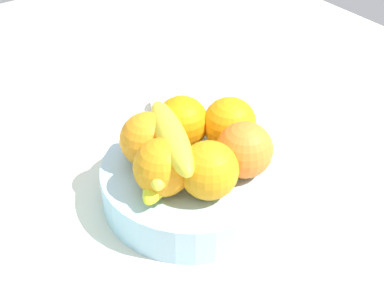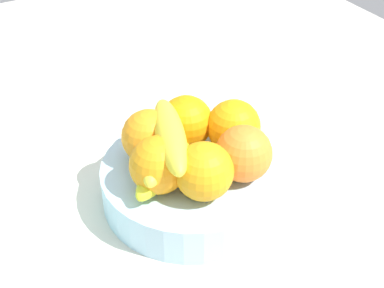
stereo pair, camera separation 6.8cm
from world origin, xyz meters
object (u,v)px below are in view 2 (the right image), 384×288
(orange_center, at_px, (149,137))
(orange_back_left, at_px, (157,163))
(banana_bunch, at_px, (166,147))
(orange_back_right, at_px, (204,171))
(orange_top_stack, at_px, (244,154))
(orange_front_right, at_px, (188,121))
(jar_lid, at_px, (183,105))
(fruit_bowl, at_px, (192,182))
(orange_front_left, at_px, (234,126))

(orange_center, relative_size, orange_back_left, 1.00)
(orange_center, xyz_separation_m, banana_bunch, (-0.04, -0.01, 0.00))
(orange_back_right, distance_m, banana_bunch, 0.07)
(orange_center, bearing_deg, orange_top_stack, -135.63)
(orange_front_right, xyz_separation_m, jar_lid, (0.16, -0.08, -0.09))
(orange_front_right, xyz_separation_m, orange_back_right, (-0.11, 0.04, 0.00))
(orange_center, relative_size, banana_bunch, 0.45)
(banana_bunch, bearing_deg, orange_front_right, -53.19)
(orange_center, distance_m, jar_lid, 0.24)
(fruit_bowl, relative_size, orange_back_left, 3.33)
(orange_front_right, distance_m, jar_lid, 0.20)
(orange_center, distance_m, orange_back_right, 0.11)
(banana_bunch, bearing_deg, orange_back_left, 129.88)
(fruit_bowl, distance_m, orange_top_stack, 0.10)
(fruit_bowl, distance_m, jar_lid, 0.24)
(jar_lid, bearing_deg, orange_front_right, 154.28)
(orange_front_left, xyz_separation_m, orange_center, (0.04, 0.12, 0.00))
(orange_front_right, bearing_deg, orange_front_left, -130.52)
(fruit_bowl, distance_m, orange_front_right, 0.09)
(orange_front_right, height_order, orange_center, same)
(banana_bunch, bearing_deg, orange_center, 12.86)
(orange_back_right, height_order, orange_top_stack, same)
(orange_front_right, bearing_deg, orange_top_stack, -164.85)
(orange_front_left, xyz_separation_m, orange_back_right, (-0.07, 0.09, 0.00))
(orange_back_right, bearing_deg, orange_top_stack, -84.79)
(orange_front_left, height_order, orange_top_stack, same)
(orange_front_left, bearing_deg, orange_back_right, 126.92)
(orange_front_left, height_order, banana_bunch, banana_bunch)
(orange_front_right, distance_m, orange_top_stack, 0.11)
(orange_front_right, relative_size, orange_back_right, 1.00)
(orange_top_stack, xyz_separation_m, jar_lid, (0.27, -0.05, -0.09))
(orange_center, bearing_deg, banana_bunch, -167.14)
(orange_center, bearing_deg, orange_back_right, -164.07)
(banana_bunch, relative_size, jar_lid, 2.77)
(orange_back_left, distance_m, orange_top_stack, 0.12)
(fruit_bowl, xyz_separation_m, orange_front_right, (0.05, -0.02, 0.07))
(banana_bunch, bearing_deg, orange_top_stack, -124.76)
(orange_back_left, bearing_deg, jar_lid, -35.33)
(orange_front_right, bearing_deg, orange_back_left, 127.75)
(orange_front_left, distance_m, jar_lid, 0.23)
(orange_front_right, relative_size, orange_back_left, 1.00)
(orange_back_right, bearing_deg, orange_back_left, 44.89)
(orange_front_left, xyz_separation_m, banana_bunch, (-0.00, 0.11, 0.00))
(orange_center, bearing_deg, orange_back_left, 164.45)
(orange_back_right, xyz_separation_m, orange_top_stack, (0.01, -0.07, 0.00))
(orange_back_right, distance_m, jar_lid, 0.31)
(orange_center, height_order, banana_bunch, banana_bunch)
(fruit_bowl, relative_size, orange_front_right, 3.33)
(banana_bunch, bearing_deg, fruit_bowl, -102.50)
(orange_back_left, bearing_deg, orange_front_right, -52.25)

